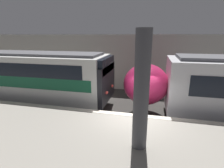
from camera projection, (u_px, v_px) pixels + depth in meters
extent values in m
plane|color=#33302D|center=(133.00, 134.00, 8.00)|extent=(120.00, 120.00, 0.00)
cube|color=gray|center=(126.00, 159.00, 5.66)|extent=(40.00, 4.71, 1.01)
cube|color=beige|center=(134.00, 115.00, 7.59)|extent=(40.00, 0.30, 0.01)
cube|color=#9E998E|center=(144.00, 64.00, 13.72)|extent=(50.00, 0.15, 4.43)
cylinder|color=#47474C|center=(141.00, 92.00, 5.02)|extent=(0.45, 0.45, 3.55)
ellipsoid|color=#B21E4C|center=(146.00, 84.00, 9.52)|extent=(2.42, 2.73, 2.19)
sphere|color=#F2EFCC|center=(128.00, 90.00, 9.83)|extent=(0.20, 0.20, 0.20)
cube|color=black|center=(2.00, 96.00, 12.03)|extent=(13.61, 2.43, 0.63)
cube|color=black|center=(107.00, 83.00, 10.01)|extent=(0.25, 2.90, 2.08)
cube|color=black|center=(107.00, 65.00, 9.73)|extent=(0.25, 2.61, 0.83)
sphere|color=#EA4C42|center=(107.00, 93.00, 9.45)|extent=(0.18, 0.18, 0.18)
sphere|color=#EA4C42|center=(112.00, 86.00, 10.70)|extent=(0.18, 0.18, 0.18)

